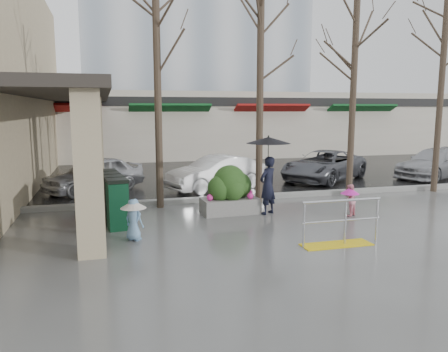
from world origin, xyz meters
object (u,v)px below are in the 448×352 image
tree_mideast (355,51)px  child_pink (350,198)px  child_blue (134,215)px  news_boxes (112,198)px  car_a (94,174)px  woman (268,167)px  planter (230,190)px  handrail (339,228)px  car_c (324,166)px  car_d (435,163)px  tree_midwest (261,35)px  car_b (217,173)px  tree_west (156,36)px  tree_east (445,39)px

tree_mideast → child_pink: bearing=-120.9°
child_blue → news_boxes: bearing=-34.0°
tree_mideast → car_a: tree_mideast is taller
woman → child_blue: (-3.87, -1.58, -0.78)m
tree_mideast → planter: 6.40m
handrail → tree_mideast: bearing=56.8°
woman → child_pink: bearing=127.2°
car_a → car_c: (9.27, 0.00, 0.00)m
car_a → tree_mideast: bearing=36.4°
car_a → car_d: same height
car_d → news_boxes: bearing=-95.0°
planter → car_c: 7.11m
woman → child_blue: woman is taller
tree_midwest → planter: (-1.36, -1.31, -4.56)m
tree_midwest → car_a: (-5.19, 3.26, -4.60)m
child_pink → car_a: bearing=-73.4°
handrail → tree_mideast: (3.14, 4.80, 4.48)m
car_a → child_blue: bearing=-24.0°
tree_mideast → handrail: bearing=-123.2°
news_boxes → car_b: bearing=37.0°
car_b → car_d: size_ratio=0.88×
tree_west → car_a: tree_west is taller
car_b → tree_midwest: bearing=-2.2°
handrail → car_b: bearing=97.5°
woman → car_a: 6.96m
tree_midwest → planter: 4.94m
woman → car_d: size_ratio=0.52×
car_d → child_pink: bearing=-75.9°
tree_mideast → car_d: 7.69m
handrail → woman: bearing=99.0°
handrail → planter: planter is taller
tree_mideast → news_boxes: tree_mideast is taller
tree_midwest → news_boxes: bearing=-164.0°
tree_midwest → news_boxes: (-4.63, -1.33, -4.59)m
tree_west → news_boxes: size_ratio=2.92×
car_c → child_blue: bearing=-86.6°
tree_mideast → car_a: (-8.49, 3.26, -4.23)m
woman → car_b: 4.19m
child_pink → child_blue: bearing=-26.8°
tree_west → planter: bearing=-35.4°
child_pink → car_d: car_d is taller
tree_west → tree_east: size_ratio=0.94×
car_a → handrail: bearing=1.0°
tree_west → car_c: 9.14m
car_b → car_d: (9.93, 0.26, 0.00)m
car_a → news_boxes: bearing=-25.7°
child_pink → news_boxes: news_boxes is taller
handrail → child_blue: size_ratio=1.94×
planter → news_boxes: size_ratio=0.71×
tree_east → car_d: 5.94m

